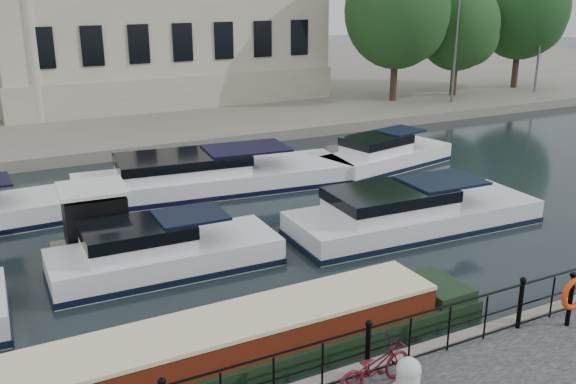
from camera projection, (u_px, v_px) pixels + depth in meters
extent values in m
plane|color=black|center=(309.00, 346.00, 14.45)|extent=(160.00, 160.00, 0.00)
cube|color=#6B665B|center=(51.00, 91.00, 47.27)|extent=(120.00, 42.00, 0.55)
sphere|color=black|center=(162.00, 381.00, 10.27)|extent=(0.14, 0.14, 0.14)
cylinder|color=black|center=(368.00, 351.00, 12.21)|extent=(0.10, 0.10, 1.10)
sphere|color=black|center=(369.00, 323.00, 12.03)|extent=(0.14, 0.14, 0.14)
cylinder|color=black|center=(520.00, 305.00, 13.97)|extent=(0.10, 0.10, 1.10)
sphere|color=black|center=(523.00, 280.00, 13.79)|extent=(0.14, 0.14, 0.14)
cylinder|color=black|center=(369.00, 328.00, 12.06)|extent=(24.00, 0.05, 0.05)
cylinder|color=black|center=(368.00, 351.00, 12.21)|extent=(24.00, 0.04, 0.04)
cylinder|color=black|center=(367.00, 373.00, 12.36)|extent=(24.00, 0.04, 0.04)
cube|color=#9E937F|center=(152.00, 79.00, 44.46)|extent=(20.30, 14.30, 2.00)
cube|color=#ADA38C|center=(3.00, 17.00, 35.62)|extent=(5.73, 4.06, 11.00)
cylinder|color=#ADA38C|center=(30.00, 31.00, 33.84)|extent=(0.70, 0.70, 9.80)
cylinder|color=#59595B|center=(456.00, 39.00, 40.02)|extent=(0.16, 0.16, 8.00)
cylinder|color=#59595B|center=(541.00, 34.00, 43.96)|extent=(0.16, 0.16, 8.00)
imported|color=#4F0E19|center=(374.00, 367.00, 11.89)|extent=(1.80, 0.83, 0.91)
cylinder|color=beige|center=(408.00, 380.00, 11.85)|extent=(0.45, 0.45, 0.47)
sphere|color=beige|center=(409.00, 370.00, 11.78)|extent=(0.47, 0.47, 0.47)
cylinder|color=black|center=(570.00, 300.00, 14.05)|extent=(0.10, 0.10, 1.23)
cube|color=black|center=(574.00, 275.00, 13.86)|extent=(0.12, 0.12, 0.08)
torus|color=red|center=(575.00, 293.00, 13.92)|extent=(0.78, 0.12, 0.78)
cube|color=black|center=(199.00, 375.00, 13.20)|extent=(13.84, 1.94, 0.83)
cube|color=#561A0C|center=(197.00, 347.00, 13.00)|extent=(11.07, 1.65, 0.65)
cube|color=beige|center=(196.00, 330.00, 12.87)|extent=(11.07, 1.70, 0.09)
cube|color=#6B665B|center=(98.00, 251.00, 19.46)|extent=(2.77, 2.37, 0.22)
cube|color=black|center=(95.00, 219.00, 19.14)|extent=(1.87, 1.87, 1.57)
cube|color=silver|center=(92.00, 188.00, 18.85)|extent=(2.05, 2.05, 0.10)
cube|color=silver|center=(167.00, 264.00, 18.22)|extent=(6.46, 2.51, 1.20)
cube|color=black|center=(167.00, 266.00, 18.25)|extent=(6.52, 2.54, 0.18)
cube|color=silver|center=(138.00, 240.00, 17.64)|extent=(2.93, 1.99, 0.90)
cube|color=black|center=(190.00, 215.00, 18.12)|extent=(1.96, 1.69, 0.08)
cube|color=silver|center=(414.00, 223.00, 21.33)|extent=(8.65, 3.19, 1.20)
cube|color=black|center=(414.00, 225.00, 21.35)|extent=(8.73, 3.22, 0.18)
cube|color=silver|center=(390.00, 203.00, 20.65)|extent=(3.93, 2.48, 0.90)
cube|color=black|center=(442.00, 181.00, 21.33)|extent=(2.64, 2.09, 0.08)
cube|color=white|center=(216.00, 184.00, 25.51)|extent=(11.07, 4.19, 1.20)
cube|color=black|center=(216.00, 186.00, 25.53)|extent=(11.18, 4.23, 0.18)
cube|color=white|center=(182.00, 167.00, 24.79)|extent=(5.10, 3.03, 0.90)
cube|color=black|center=(246.00, 148.00, 25.55)|extent=(3.45, 2.49, 0.08)
cube|color=white|center=(387.00, 163.00, 28.58)|extent=(6.61, 3.49, 1.20)
cube|color=black|center=(387.00, 164.00, 28.60)|extent=(6.68, 3.53, 0.18)
cube|color=white|center=(376.00, 147.00, 27.85)|extent=(3.15, 2.37, 0.90)
cube|color=black|center=(400.00, 131.00, 28.62)|extent=(2.17, 1.91, 0.08)
cylinder|color=black|center=(394.00, 77.00, 41.58)|extent=(0.44, 0.44, 3.06)
ellipsoid|color=#163E13|center=(397.00, 10.00, 40.30)|extent=(6.64, 6.64, 7.34)
sphere|color=#163E13|center=(408.00, 25.00, 40.50)|extent=(4.89, 4.89, 4.89)
cylinder|color=black|center=(454.00, 77.00, 43.60)|extent=(0.44, 0.44, 2.51)
ellipsoid|color=#164014|center=(458.00, 25.00, 42.56)|extent=(5.44, 5.44, 6.01)
sphere|color=#164014|center=(468.00, 36.00, 42.70)|extent=(4.01, 4.01, 4.01)
cylinder|color=black|center=(516.00, 66.00, 46.86)|extent=(0.44, 0.44, 3.05)
ellipsoid|color=#133C13|center=(522.00, 8.00, 45.58)|extent=(6.63, 6.63, 7.32)
sphere|color=#133C13|center=(531.00, 20.00, 45.78)|extent=(4.88, 4.88, 4.88)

